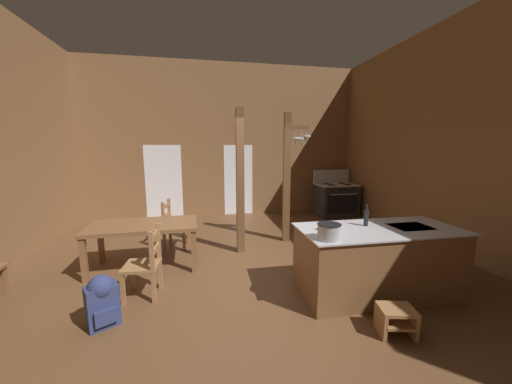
# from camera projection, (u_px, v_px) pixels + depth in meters

# --- Properties ---
(ground_plane) EXTENTS (8.52, 9.04, 0.10)m
(ground_plane) POSITION_uv_depth(u_px,v_px,m) (248.00, 280.00, 4.24)
(ground_plane) COLOR brown
(wall_back) EXTENTS (8.52, 0.14, 4.33)m
(wall_back) POSITION_uv_depth(u_px,v_px,m) (224.00, 141.00, 7.94)
(wall_back) COLOR brown
(wall_back) RESTS_ON ground_plane
(wall_right) EXTENTS (0.14, 9.04, 4.33)m
(wall_right) POSITION_uv_depth(u_px,v_px,m) (477.00, 136.00, 4.63)
(wall_right) COLOR brown
(wall_right) RESTS_ON ground_plane
(glazed_door_back_left) EXTENTS (1.00, 0.01, 2.05)m
(glazed_door_back_left) POSITION_uv_depth(u_px,v_px,m) (164.00, 182.00, 7.73)
(glazed_door_back_left) COLOR white
(glazed_door_back_left) RESTS_ON ground_plane
(glazed_panel_back_right) EXTENTS (0.84, 0.01, 2.05)m
(glazed_panel_back_right) POSITION_uv_depth(u_px,v_px,m) (238.00, 180.00, 8.13)
(glazed_panel_back_right) COLOR white
(glazed_panel_back_right) RESTS_ON ground_plane
(kitchen_island) EXTENTS (2.17, 0.98, 0.91)m
(kitchen_island) POSITION_uv_depth(u_px,v_px,m) (377.00, 261.00, 3.73)
(kitchen_island) COLOR brown
(kitchen_island) RESTS_ON ground_plane
(stove_range) EXTENTS (1.16, 0.85, 1.32)m
(stove_range) POSITION_uv_depth(u_px,v_px,m) (336.00, 199.00, 8.00)
(stove_range) COLOR #282828
(stove_range) RESTS_ON ground_plane
(support_post_with_pot_rack) EXTENTS (0.57, 0.28, 2.68)m
(support_post_with_pot_rack) POSITION_uv_depth(u_px,v_px,m) (288.00, 173.00, 5.70)
(support_post_with_pot_rack) COLOR brown
(support_post_with_pot_rack) RESTS_ON ground_plane
(support_post_center) EXTENTS (0.14, 0.14, 2.68)m
(support_post_center) POSITION_uv_depth(u_px,v_px,m) (240.00, 182.00, 5.08)
(support_post_center) COLOR brown
(support_post_center) RESTS_ON ground_plane
(step_stool) EXTENTS (0.42, 0.36, 0.30)m
(step_stool) POSITION_uv_depth(u_px,v_px,m) (396.00, 319.00, 2.92)
(step_stool) COLOR #9E7044
(step_stool) RESTS_ON ground_plane
(dining_table) EXTENTS (1.73, 0.96, 0.74)m
(dining_table) POSITION_uv_depth(u_px,v_px,m) (144.00, 229.00, 4.52)
(dining_table) COLOR brown
(dining_table) RESTS_ON ground_plane
(ladderback_chair_near_window) EXTENTS (0.51, 0.51, 0.95)m
(ladderback_chair_near_window) POSITION_uv_depth(u_px,v_px,m) (174.00, 225.00, 5.47)
(ladderback_chair_near_window) COLOR #9E7044
(ladderback_chair_near_window) RESTS_ON ground_plane
(ladderback_chair_by_post) EXTENTS (0.47, 0.47, 0.95)m
(ladderback_chair_by_post) POSITION_uv_depth(u_px,v_px,m) (146.00, 264.00, 3.64)
(ladderback_chair_by_post) COLOR #9E7044
(ladderback_chair_by_post) RESTS_ON ground_plane
(backpack) EXTENTS (0.39, 0.38, 0.60)m
(backpack) POSITION_uv_depth(u_px,v_px,m) (102.00, 299.00, 3.04)
(backpack) COLOR navy
(backpack) RESTS_ON ground_plane
(stockpot_on_counter) EXTENTS (0.35, 0.28, 0.19)m
(stockpot_on_counter) POSITION_uv_depth(u_px,v_px,m) (329.00, 232.00, 3.19)
(stockpot_on_counter) COLOR #B7BABF
(stockpot_on_counter) RESTS_ON kitchen_island
(mixing_bowl_on_counter) EXTENTS (0.18, 0.18, 0.07)m
(mixing_bowl_on_counter) POSITION_uv_depth(u_px,v_px,m) (332.00, 229.00, 3.52)
(mixing_bowl_on_counter) COLOR silver
(mixing_bowl_on_counter) RESTS_ON kitchen_island
(bottle_tall_on_counter) EXTENTS (0.06, 0.06, 0.30)m
(bottle_tall_on_counter) POSITION_uv_depth(u_px,v_px,m) (366.00, 217.00, 3.76)
(bottle_tall_on_counter) COLOR #1E2328
(bottle_tall_on_counter) RESTS_ON kitchen_island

